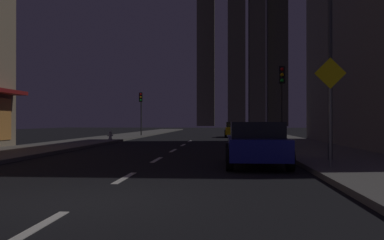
# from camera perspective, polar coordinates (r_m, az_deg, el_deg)

# --- Properties ---
(ground_plane) EXTENTS (78.00, 136.00, 0.10)m
(ground_plane) POSITION_cam_1_polar(r_m,az_deg,el_deg) (39.57, 0.64, -2.44)
(ground_plane) COLOR black
(sidewalk_right) EXTENTS (4.00, 76.00, 0.15)m
(sidewalk_right) POSITION_cam_1_polar(r_m,az_deg,el_deg) (39.73, 10.78, -2.24)
(sidewalk_right) COLOR #605E59
(sidewalk_right) RESTS_ON ground
(sidewalk_left) EXTENTS (4.00, 76.00, 0.15)m
(sidewalk_left) POSITION_cam_1_polar(r_m,az_deg,el_deg) (40.62, -9.27, -2.20)
(sidewalk_left) COLOR #605E59
(sidewalk_left) RESTS_ON ground
(lane_marking_center) EXTENTS (0.16, 28.20, 0.01)m
(lane_marking_center) POSITION_cam_1_polar(r_m,az_deg,el_deg) (18.69, -3.52, -4.69)
(lane_marking_center) COLOR silver
(lane_marking_center) RESTS_ON ground
(skyscraper_distant_tall) EXTENTS (6.27, 5.02, 68.24)m
(skyscraper_distant_tall) POSITION_cam_1_polar(r_m,az_deg,el_deg) (154.87, 1.88, 11.91)
(skyscraper_distant_tall) COLOR brown
(skyscraper_distant_tall) RESTS_ON ground
(skyscraper_distant_mid) EXTENTS (5.68, 6.42, 53.76)m
(skyscraper_distant_mid) POSITION_cam_1_polar(r_m,az_deg,el_deg) (142.66, 6.03, 10.00)
(skyscraper_distant_mid) COLOR #494637
(skyscraper_distant_mid) RESTS_ON ground
(skyscraper_distant_short) EXTENTS (5.26, 7.16, 66.91)m
(skyscraper_distant_short) POSITION_cam_1_polar(r_m,az_deg,el_deg) (145.25, 8.76, 12.46)
(skyscraper_distant_short) COLOR #484436
(skyscraper_distant_short) RESTS_ON ground
(skyscraper_distant_slender) EXTENTS (6.66, 6.23, 73.98)m
(skyscraper_distant_slender) POSITION_cam_1_polar(r_m,az_deg,el_deg) (149.91, 11.44, 13.45)
(skyscraper_distant_slender) COLOR #322F25
(skyscraper_distant_slender) RESTS_ON ground
(car_parked_near) EXTENTS (1.98, 4.24, 1.45)m
(car_parked_near) POSITION_cam_1_polar(r_m,az_deg,el_deg) (13.89, 8.69, -3.18)
(car_parked_near) COLOR navy
(car_parked_near) RESTS_ON ground
(car_parked_far) EXTENTS (1.98, 4.24, 1.45)m
(car_parked_far) POSITION_cam_1_polar(r_m,az_deg,el_deg) (39.94, 5.85, -1.28)
(car_parked_far) COLOR gold
(car_parked_far) RESTS_ON ground
(fire_hydrant_far_left) EXTENTS (0.42, 0.30, 0.65)m
(fire_hydrant_far_left) POSITION_cam_1_polar(r_m,az_deg,el_deg) (31.93, -11.01, -2.05)
(fire_hydrant_far_left) COLOR #B2B2B2
(fire_hydrant_far_left) RESTS_ON sidewalk_left
(traffic_light_near_right) EXTENTS (0.32, 0.48, 4.20)m
(traffic_light_near_right) POSITION_cam_1_polar(r_m,az_deg,el_deg) (22.07, 12.05, 4.27)
(traffic_light_near_right) COLOR #2D2D2D
(traffic_light_near_right) RESTS_ON sidewalk_right
(traffic_light_far_left) EXTENTS (0.32, 0.48, 4.20)m
(traffic_light_far_left) POSITION_cam_1_polar(r_m,az_deg,el_deg) (41.20, -6.94, 2.16)
(traffic_light_far_left) COLOR #2D2D2D
(traffic_light_far_left) RESTS_ON sidewalk_left
(street_lamp_right) EXTENTS (1.96, 0.56, 6.58)m
(street_lamp_right) POSITION_cam_1_polar(r_m,az_deg,el_deg) (15.49, 15.16, 13.25)
(street_lamp_right) COLOR #38383D
(street_lamp_right) RESTS_ON sidewalk_right
(pedestrian_crossing_sign) EXTENTS (0.91, 0.08, 3.15)m
(pedestrian_crossing_sign) POSITION_cam_1_polar(r_m,az_deg,el_deg) (12.73, 18.22, 2.30)
(pedestrian_crossing_sign) COLOR slate
(pedestrian_crossing_sign) RESTS_ON sidewalk_right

